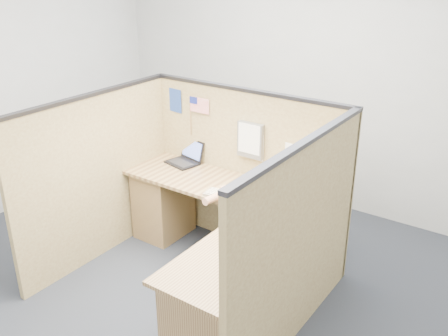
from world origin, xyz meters
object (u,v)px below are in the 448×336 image
Objects in this scene: keyboard at (230,196)px; l_desk at (217,244)px; laptop at (186,157)px; mouse at (226,190)px.

l_desk is at bearing -92.37° from keyboard.
keyboard is at bearing -14.43° from laptop.
mouse reaches higher than l_desk.
keyboard is (0.79, -0.40, -0.04)m from laptop.
mouse is at bearing -13.15° from laptop.
keyboard is at bearing -36.34° from mouse.
l_desk is 0.41m from keyboard.
keyboard reaches higher than l_desk.
l_desk is at bearing -69.15° from mouse.
l_desk is 5.73× the size of laptop.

